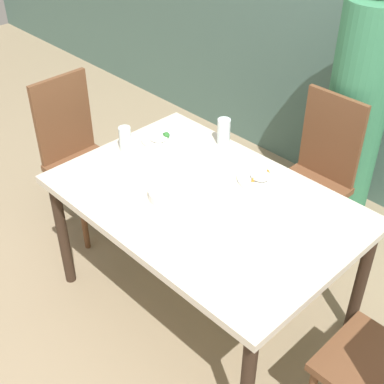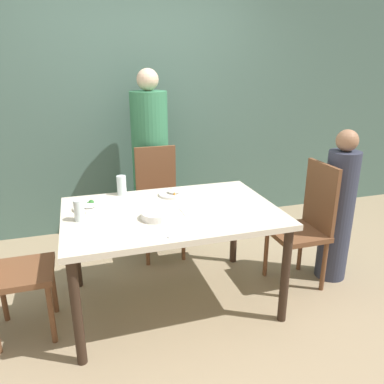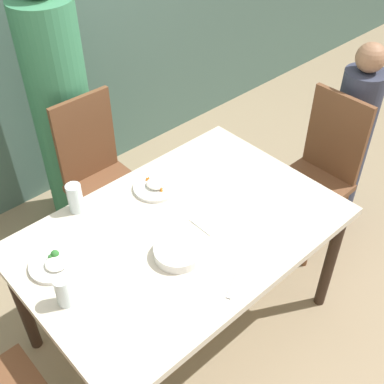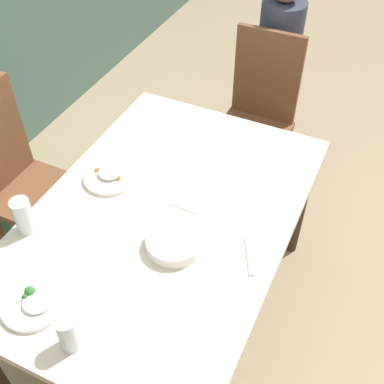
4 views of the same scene
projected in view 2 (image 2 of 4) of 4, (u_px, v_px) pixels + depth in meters
name	position (u px, v px, depth m)	size (l,w,h in m)	color
ground_plane	(173.00, 301.00, 2.85)	(10.00, 10.00, 0.00)	#998466
wall_back	(133.00, 101.00, 3.82)	(10.00, 0.06, 2.70)	#4C6B60
dining_table	(171.00, 220.00, 2.63)	(1.48, 0.99, 0.75)	beige
chair_adult_spot	(159.00, 199.00, 3.46)	(0.40, 0.40, 1.00)	brown
chair_child_spot	(306.00, 222.00, 2.95)	(0.40, 0.40, 1.00)	brown
chair_empty_left	(6.00, 263.00, 2.35)	(0.40, 0.40, 1.00)	brown
person_adult	(151.00, 164.00, 3.69)	(0.35, 0.35, 1.68)	#387F56
person_child	(338.00, 212.00, 3.01)	(0.25, 0.25, 1.25)	#33384C
bowl_curry	(158.00, 215.00, 2.46)	(0.21, 0.21, 0.05)	white
plate_rice_adult	(89.00, 207.00, 2.63)	(0.21, 0.21, 0.05)	white
plate_rice_child	(174.00, 193.00, 2.90)	(0.23, 0.23, 0.05)	white
glass_water_tall	(122.00, 185.00, 2.89)	(0.07, 0.07, 0.15)	silver
glass_water_short	(79.00, 210.00, 2.41)	(0.07, 0.07, 0.14)	silver
napkin_folded	(192.00, 211.00, 2.59)	(0.14, 0.14, 0.01)	white
fork_steel	(180.00, 233.00, 2.24)	(0.17, 0.10, 0.01)	silver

